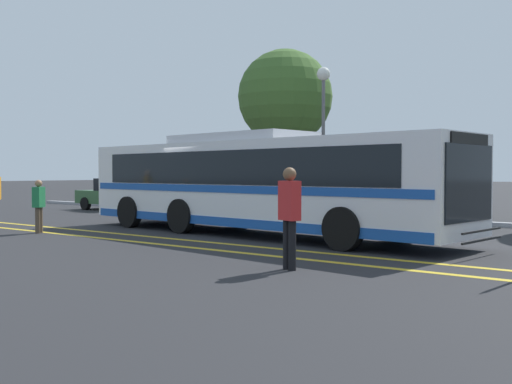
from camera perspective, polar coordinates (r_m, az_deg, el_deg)
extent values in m
plane|color=#262628|center=(18.05, -3.50, -3.75)|extent=(220.00, 220.00, 0.00)
cube|color=gold|center=(15.35, -5.01, -4.73)|extent=(32.45, 0.20, 0.01)
cube|color=gold|center=(14.59, -7.82, -5.08)|extent=(32.45, 0.20, 0.01)
cube|color=#99999E|center=(22.70, 10.36, -2.44)|extent=(40.45, 0.36, 0.15)
cube|color=white|center=(16.94, 0.00, 0.87)|extent=(12.65, 3.88, 2.30)
cube|color=black|center=(16.93, 0.00, 2.33)|extent=(10.93, 3.72, 0.92)
cube|color=#194CA5|center=(16.94, 0.00, 0.37)|extent=(12.41, 3.89, 0.20)
cube|color=#194CA5|center=(16.99, 0.00, -2.61)|extent=(12.41, 3.88, 0.24)
cube|color=black|center=(13.39, 19.67, 0.80)|extent=(0.29, 2.19, 1.64)
cube|color=black|center=(13.41, 19.71, 4.79)|extent=(0.24, 1.74, 0.24)
cube|color=silver|center=(17.40, -1.49, 5.11)|extent=(4.55, 2.47, 0.26)
cube|color=black|center=(13.33, 20.72, -3.48)|extent=(0.25, 1.87, 0.04)
cube|color=black|center=(13.35, 20.71, -4.33)|extent=(0.25, 1.87, 0.04)
cylinder|color=black|center=(15.60, 13.42, -2.83)|extent=(1.03, 0.39, 1.00)
cylinder|color=black|center=(13.60, 8.28, -3.49)|extent=(1.03, 0.39, 1.00)
cylinder|color=black|center=(19.14, -1.55, -1.93)|extent=(1.03, 0.39, 1.00)
cylinder|color=black|center=(17.54, -7.14, -2.29)|extent=(1.03, 0.39, 1.00)
cylinder|color=black|center=(21.08, -6.55, -1.59)|extent=(1.03, 0.39, 1.00)
cylinder|color=black|center=(19.64, -11.95, -1.87)|extent=(1.03, 0.39, 1.00)
cube|color=#335B33|center=(28.90, -13.10, -0.49)|extent=(4.30, 1.80, 0.62)
cube|color=black|center=(28.80, -12.98, 0.70)|extent=(1.83, 1.54, 0.58)
cylinder|color=black|center=(29.49, -15.92, -1.07)|extent=(0.60, 0.21, 0.60)
cylinder|color=black|center=(30.45, -13.44, -0.96)|extent=(0.60, 0.21, 0.60)
cylinder|color=black|center=(27.38, -12.72, -1.26)|extent=(0.60, 0.21, 0.60)
cylinder|color=black|center=(28.41, -10.17, -1.13)|extent=(0.60, 0.21, 0.60)
cube|color=maroon|center=(24.69, -4.31, -0.81)|extent=(4.25, 2.09, 0.64)
cube|color=black|center=(24.60, -4.14, 0.42)|extent=(1.83, 1.74, 0.42)
cylinder|color=black|center=(25.02, -7.84, -1.52)|extent=(0.61, 0.23, 0.60)
cylinder|color=black|center=(26.24, -4.94, -1.35)|extent=(0.61, 0.23, 0.60)
cylinder|color=black|center=(23.17, -3.59, -1.77)|extent=(0.61, 0.23, 0.60)
cylinder|color=black|center=(24.48, -0.69, -1.58)|extent=(0.61, 0.23, 0.60)
cube|color=olive|center=(21.44, 7.81, -1.24)|extent=(4.12, 1.71, 0.63)
cube|color=black|center=(21.47, 7.58, 0.25)|extent=(1.74, 1.48, 0.49)
cylinder|color=black|center=(21.58, 11.79, -2.07)|extent=(0.60, 0.21, 0.60)
cylinder|color=black|center=(20.16, 9.89, -2.33)|extent=(0.60, 0.21, 0.60)
cylinder|color=black|center=(22.77, 5.97, -1.84)|extent=(0.60, 0.21, 0.60)
cylinder|color=black|center=(21.43, 3.80, -2.06)|extent=(0.60, 0.21, 0.60)
cylinder|color=brown|center=(18.65, -19.86, -2.52)|extent=(0.14, 0.14, 0.75)
cylinder|color=brown|center=(18.50, -20.08, -2.56)|extent=(0.14, 0.14, 0.75)
cube|color=#1E723F|center=(18.54, -19.99, -0.46)|extent=(0.41, 0.47, 0.60)
sphere|color=#9E704C|center=(18.53, -20.01, 0.78)|extent=(0.20, 0.20, 0.20)
cylinder|color=black|center=(10.80, 3.47, -5.11)|extent=(0.14, 0.14, 0.90)
cylinder|color=black|center=(10.94, 2.94, -5.03)|extent=(0.14, 0.14, 0.90)
cube|color=red|center=(10.81, 3.21, -0.82)|extent=(0.47, 0.35, 0.71)
sphere|color=brown|center=(10.79, 3.22, 1.71)|extent=(0.24, 0.24, 0.24)
cylinder|color=#59595E|center=(24.22, 6.42, 4.11)|extent=(0.14, 0.14, 5.45)
sphere|color=silver|center=(24.52, 6.45, 11.12)|extent=(0.54, 0.54, 0.54)
cylinder|color=#513823|center=(27.38, 2.77, 1.93)|extent=(0.28, 0.28, 3.60)
sphere|color=#3D6028|center=(27.60, 2.78, 9.03)|extent=(4.30, 4.30, 4.30)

